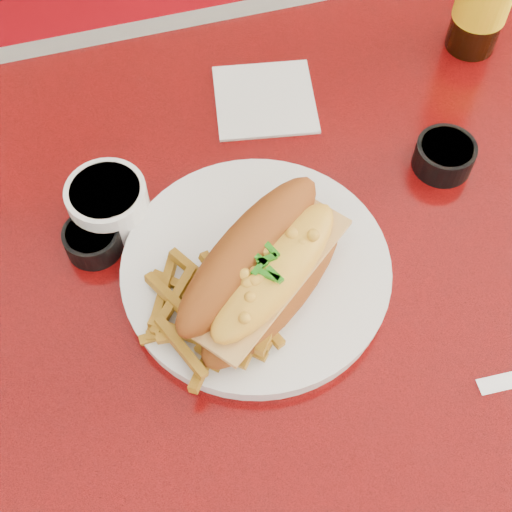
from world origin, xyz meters
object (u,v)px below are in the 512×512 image
object	(u,v)px
diner_table	(291,334)
gravy_ramekin	(108,202)
dinner_plate	(256,271)
fork	(207,284)
sauce_cup_right	(445,155)
mac_hoagie	(265,269)
sauce_cup_left	(93,239)
booth_bench_far	(174,72)

from	to	relation	value
diner_table	gravy_ramekin	bearing A→B (deg)	145.50
dinner_plate	gravy_ramekin	world-z (taller)	gravy_ramekin
dinner_plate	fork	size ratio (longest dim) A/B	2.06
sauce_cup_right	fork	bearing A→B (deg)	-163.70
mac_hoagie	sauce_cup_right	xyz separation A→B (m)	(0.24, 0.11, -0.04)
sauce_cup_left	dinner_plate	bearing A→B (deg)	-27.60
sauce_cup_right	gravy_ramekin	bearing A→B (deg)	174.62
booth_bench_far	mac_hoagie	size ratio (longest dim) A/B	5.24
fork	sauce_cup_left	world-z (taller)	sauce_cup_left
diner_table	sauce_cup_left	size ratio (longest dim) A/B	17.80
booth_bench_far	sauce_cup_right	bearing A→B (deg)	-74.64
dinner_plate	mac_hoagie	xyz separation A→B (m)	(0.00, -0.03, 0.05)
diner_table	sauce_cup_right	distance (m)	0.28
gravy_ramekin	sauce_cup_right	xyz separation A→B (m)	(0.37, -0.04, -0.01)
dinner_plate	gravy_ramekin	distance (m)	0.18
diner_table	mac_hoagie	world-z (taller)	mac_hoagie
booth_bench_far	dinner_plate	world-z (taller)	booth_bench_far
dinner_plate	sauce_cup_right	world-z (taller)	sauce_cup_right
mac_hoagie	gravy_ramekin	size ratio (longest dim) A/B	2.51
booth_bench_far	fork	size ratio (longest dim) A/B	7.26
diner_table	dinner_plate	world-z (taller)	dinner_plate
fork	sauce_cup_left	size ratio (longest dim) A/B	2.39
dinner_plate	fork	distance (m)	0.05
mac_hoagie	sauce_cup_left	distance (m)	0.19
mac_hoagie	fork	bearing A→B (deg)	120.28
fork	sauce_cup_left	xyz separation A→B (m)	(-0.10, 0.09, -0.00)
diner_table	dinner_plate	size ratio (longest dim) A/B	3.61
booth_bench_far	mac_hoagie	distance (m)	1.00
sauce_cup_left	mac_hoagie	bearing A→B (deg)	-34.81
sauce_cup_left	booth_bench_far	bearing A→B (deg)	74.70
diner_table	sauce_cup_right	size ratio (longest dim) A/B	14.43
mac_hoagie	sauce_cup_left	world-z (taller)	mac_hoagie
dinner_plate	sauce_cup_left	xyz separation A→B (m)	(-0.15, 0.08, 0.01)
booth_bench_far	gravy_ramekin	size ratio (longest dim) A/B	13.17
dinner_plate	gravy_ramekin	xyz separation A→B (m)	(-0.13, 0.12, 0.01)
diner_table	fork	size ratio (longest dim) A/B	7.44
booth_bench_far	sauce_cup_right	distance (m)	0.90
dinner_plate	fork	bearing A→B (deg)	-174.02
dinner_plate	sauce_cup_left	distance (m)	0.17
sauce_cup_left	sauce_cup_right	world-z (taller)	sauce_cup_right
diner_table	sauce_cup_left	bearing A→B (deg)	157.05
gravy_ramekin	sauce_cup_left	bearing A→B (deg)	-124.40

